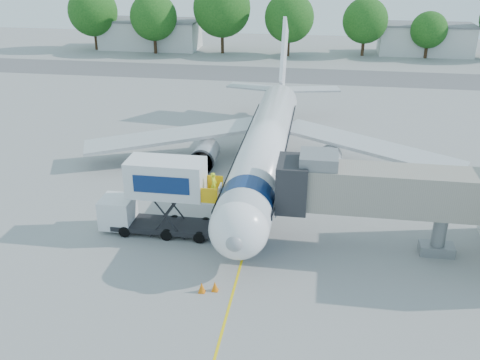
# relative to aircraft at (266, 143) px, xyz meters

# --- Properties ---
(ground) EXTENTS (160.00, 160.00, 0.00)m
(ground) POSITION_rel_aircraft_xyz_m (0.00, -4.12, -2.95)
(ground) COLOR #9A9A97
(ground) RESTS_ON ground
(guidance_line) EXTENTS (0.15, 70.00, 0.01)m
(guidance_line) POSITION_rel_aircraft_xyz_m (0.00, -4.12, -2.94)
(guidance_line) COLOR yellow
(guidance_line) RESTS_ON ground
(taxiway_strip) EXTENTS (120.00, 10.00, 0.01)m
(taxiway_strip) POSITION_rel_aircraft_xyz_m (0.00, 37.88, -2.94)
(taxiway_strip) COLOR #59595B
(taxiway_strip) RESTS_ON ground
(aircraft) EXTENTS (34.17, 37.73, 11.35)m
(aircraft) POSITION_rel_aircraft_xyz_m (0.00, 0.00, 0.00)
(aircraft) COLOR white
(aircraft) RESTS_ON ground
(jet_bridge) EXTENTS (13.90, 3.20, 6.60)m
(jet_bridge) POSITION_rel_aircraft_xyz_m (7.99, -11.12, 1.39)
(jet_bridge) COLOR gray
(jet_bridge) RESTS_ON ground
(catering_hiloader) EXTENTS (8.50, 2.44, 5.50)m
(catering_hiloader) POSITION_rel_aircraft_xyz_m (-6.27, -11.12, -0.19)
(catering_hiloader) COLOR black
(catering_hiloader) RESTS_ON ground
(ground_tug) EXTENTS (3.62, 2.40, 1.33)m
(ground_tug) POSITION_rel_aircraft_xyz_m (3.58, -19.90, -2.25)
(ground_tug) COLOR silver
(ground_tug) RESTS_ON ground
(safety_cone_a) EXTENTS (0.40, 0.40, 0.64)m
(safety_cone_a) POSITION_rel_aircraft_xyz_m (-1.08, -17.34, -2.64)
(safety_cone_a) COLOR orange
(safety_cone_a) RESTS_ON ground
(safety_cone_b) EXTENTS (0.42, 0.42, 0.67)m
(safety_cone_b) POSITION_rel_aircraft_xyz_m (-1.81, -17.59, -2.63)
(safety_cone_b) COLOR orange
(safety_cone_b) RESTS_ON ground
(outbuilding_left) EXTENTS (18.40, 8.40, 5.30)m
(outbuilding_left) POSITION_rel_aircraft_xyz_m (-28.00, 55.88, -0.29)
(outbuilding_left) COLOR beige
(outbuilding_left) RESTS_ON ground
(outbuilding_right) EXTENTS (16.40, 7.40, 5.30)m
(outbuilding_right) POSITION_rel_aircraft_xyz_m (22.00, 57.88, -0.29)
(outbuilding_right) COLOR beige
(outbuilding_right) RESTS_ON ground
(tree_a) EXTENTS (8.89, 8.89, 11.34)m
(tree_a) POSITION_rel_aircraft_xyz_m (-37.62, 52.86, 3.93)
(tree_a) COLOR #382314
(tree_a) RESTS_ON ground
(tree_b) EXTENTS (8.25, 8.25, 10.52)m
(tree_b) POSITION_rel_aircraft_xyz_m (-25.69, 51.08, 3.44)
(tree_b) COLOR #382314
(tree_b) RESTS_ON ground
(tree_c) EXTENTS (10.09, 10.09, 12.86)m
(tree_c) POSITION_rel_aircraft_xyz_m (-13.82, 53.28, 4.86)
(tree_c) COLOR #382314
(tree_c) RESTS_ON ground
(tree_d) EXTENTS (8.50, 8.50, 10.84)m
(tree_d) POSITION_rel_aircraft_xyz_m (-1.91, 52.43, 3.63)
(tree_d) COLOR #382314
(tree_d) RESTS_ON ground
(tree_e) EXTENTS (7.77, 7.77, 9.90)m
(tree_e) POSITION_rel_aircraft_xyz_m (11.07, 54.72, 3.06)
(tree_e) COLOR #382314
(tree_e) RESTS_ON ground
(tree_f) EXTENTS (6.17, 6.17, 7.87)m
(tree_f) POSITION_rel_aircraft_xyz_m (21.78, 54.29, 1.82)
(tree_f) COLOR #382314
(tree_f) RESTS_ON ground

